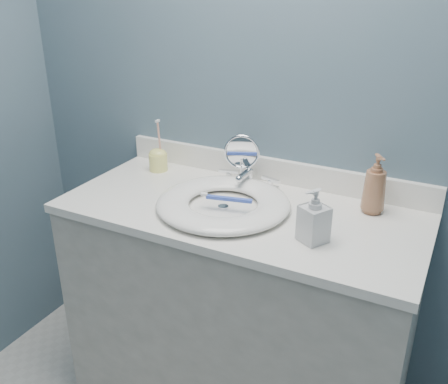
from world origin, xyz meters
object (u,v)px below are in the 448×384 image
Objects in this scene: soap_bottle_clear at (314,216)px; toothbrush_holder at (158,159)px; makeup_mirror at (242,158)px; soap_bottle_amber at (375,184)px.

toothbrush_holder is (-0.72, 0.27, -0.03)m from soap_bottle_clear.
soap_bottle_clear is (0.37, -0.28, -0.02)m from makeup_mirror.
toothbrush_holder is (-0.36, -0.02, -0.06)m from makeup_mirror.
makeup_mirror is 0.94× the size of toothbrush_holder.
soap_bottle_amber is at bearing 97.79° from soap_bottle_clear.
soap_bottle_clear is at bearing -20.16° from toothbrush_holder.
soap_bottle_amber is 0.84m from toothbrush_holder.
soap_bottle_amber reaches higher than soap_bottle_clear.
soap_bottle_amber is (0.48, -0.01, -0.01)m from makeup_mirror.
soap_bottle_clear is 0.79× the size of toothbrush_holder.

